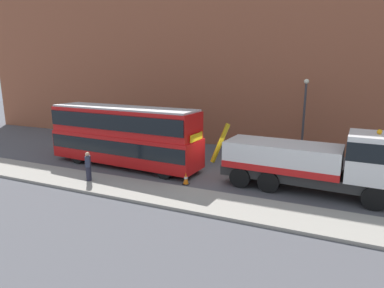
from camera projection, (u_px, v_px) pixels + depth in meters
ground_plane at (214, 176)px, 20.24m from camera, size 120.00×120.00×0.00m
near_kerb at (186, 198)px, 16.48m from camera, size 60.00×2.80×0.15m
building_facade at (253, 50)px, 26.39m from camera, size 60.00×1.50×16.00m
recovery_tow_truck at (316, 161)px, 17.14m from camera, size 10.21×3.22×3.67m
double_decker_bus at (124, 134)px, 21.91m from camera, size 11.16×3.26×4.06m
pedestrian_onlooker at (88, 167)px, 18.75m from camera, size 0.43×0.48×1.71m
traffic_cone_near_bus at (186, 179)px, 18.65m from camera, size 0.36×0.36×0.72m
street_lamp at (304, 112)px, 23.68m from camera, size 0.36×0.36×5.83m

